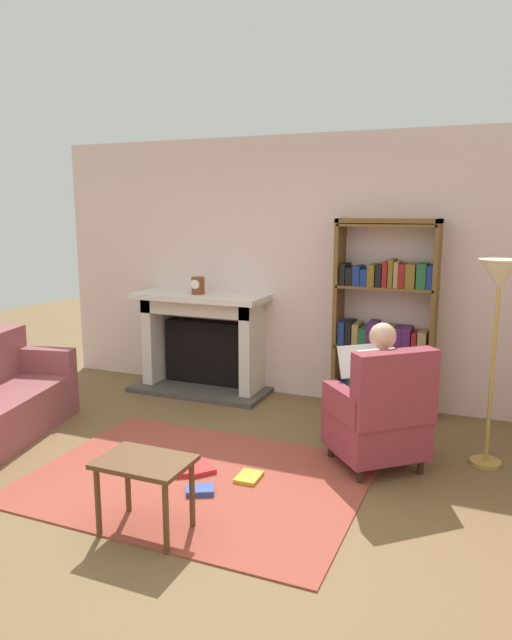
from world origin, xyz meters
The scene contains 11 objects.
ground centered at (0.00, 0.00, 0.00)m, with size 14.00×14.00×0.00m, color brown.
back_wall centered at (0.00, 2.55, 1.35)m, with size 5.60×0.10×2.70m, color beige.
area_rug centered at (0.00, 0.30, 0.01)m, with size 2.40×1.80×0.01m, color #9E4535.
fireplace centered at (-0.98, 2.30, 0.57)m, with size 1.49×0.64×1.08m.
mantel_clock centered at (-0.99, 2.20, 1.17)m, with size 0.14×0.14×0.18m.
bookshelf centered at (0.96, 2.33, 0.90)m, with size 0.95×0.32×1.88m.
armchair_reading centered at (1.20, 1.01, 0.42)m, with size 0.89×0.89×0.97m.
seated_reader centered at (1.12, 1.10, 0.62)m, with size 0.58×0.59×1.14m.
side_table centered at (0.05, -0.44, 0.40)m, with size 0.56×0.39×0.47m.
scattered_books centered at (0.06, 0.35, 0.03)m, with size 0.67×0.57×0.04m.
floor_lamp centered at (1.96, 1.42, 1.35)m, with size 0.32×0.32×1.60m.
Camera 1 is at (1.96, -3.23, 1.96)m, focal length 32.87 mm.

